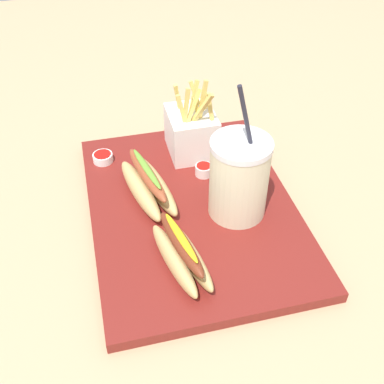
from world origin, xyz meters
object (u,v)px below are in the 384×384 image
(hot_dog_1, at_px, (181,254))
(ketchup_cup_1, at_px, (103,157))
(fries_basket, at_px, (192,131))
(ketchup_cup_2, at_px, (204,170))
(hot_dog_2, at_px, (148,185))
(soda_cup, at_px, (239,178))

(hot_dog_1, relative_size, ketchup_cup_1, 4.22)
(fries_basket, relative_size, ketchup_cup_2, 5.14)
(hot_dog_2, relative_size, ketchup_cup_2, 5.80)
(soda_cup, xyz_separation_m, fries_basket, (-0.19, -0.03, -0.03))
(soda_cup, distance_m, ketchup_cup_2, 0.13)
(soda_cup, height_order, ketchup_cup_2, soda_cup)
(soda_cup, bearing_deg, ketchup_cup_1, -132.94)
(ketchup_cup_1, relative_size, ketchup_cup_2, 1.22)
(fries_basket, xyz_separation_m, ketchup_cup_1, (-0.01, -0.18, -0.04))
(fries_basket, bearing_deg, hot_dog_2, -43.15)
(hot_dog_1, height_order, ketchup_cup_1, hot_dog_1)
(hot_dog_2, bearing_deg, fries_basket, 136.85)
(hot_dog_1, distance_m, ketchup_cup_1, 0.31)
(ketchup_cup_1, bearing_deg, fries_basket, 87.47)
(soda_cup, bearing_deg, hot_dog_2, -117.48)
(hot_dog_2, bearing_deg, ketchup_cup_2, 107.60)
(hot_dog_2, xyz_separation_m, ketchup_cup_1, (-0.12, -0.07, -0.02))
(soda_cup, relative_size, hot_dog_2, 1.34)
(fries_basket, xyz_separation_m, ketchup_cup_2, (0.08, 0.00, -0.03))
(hot_dog_1, bearing_deg, hot_dog_2, -172.91)
(soda_cup, relative_size, hot_dog_1, 1.51)
(ketchup_cup_1, distance_m, ketchup_cup_2, 0.20)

